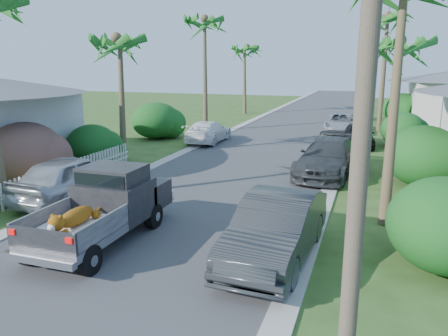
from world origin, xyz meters
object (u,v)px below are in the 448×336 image
at_px(pickup_truck, 109,204).
at_px(utility_pole_d, 376,66).
at_px(parked_car_rd, 342,123).
at_px(utility_pole_a, 365,89).
at_px(palm_r_c, 388,16).
at_px(parked_car_ln, 72,177).
at_px(utility_pole_b, 374,71).
at_px(parked_car_rn, 276,229).
at_px(palm_r_b, 398,41).
at_px(parked_car_lf, 208,132).
at_px(parked_car_rm, 328,158).
at_px(palm_r_d, 387,45).
at_px(utility_pole_c, 375,68).
at_px(palm_l_d, 245,47).
at_px(parked_car_rf, 359,135).
at_px(palm_l_b, 118,39).
at_px(palm_l_c, 205,20).

xyz_separation_m(pickup_truck, utility_pole_d, (6.87, 40.86, 3.59)).
height_order(parked_car_rd, utility_pole_a, utility_pole_a).
bearing_deg(palm_r_c, parked_car_ln, -117.03).
relative_size(parked_car_rd, utility_pole_b, 0.56).
height_order(parked_car_rn, palm_r_b, palm_r_b).
bearing_deg(parked_car_lf, palm_r_c, -141.44).
bearing_deg(parked_car_ln, parked_car_rn, 165.19).
bearing_deg(parked_car_rm, parked_car_lf, 148.89).
xyz_separation_m(palm_r_d, utility_pole_c, (-0.90, -12.00, -2.14)).
height_order(palm_l_d, utility_pole_c, utility_pole_c).
relative_size(parked_car_lf, utility_pole_c, 0.52).
distance_m(parked_car_rn, parked_car_rf, 17.19).
bearing_deg(palm_l_b, palm_r_d, 64.59).
bearing_deg(palm_r_b, parked_car_rm, -127.30).
xyz_separation_m(parked_car_rf, palm_l_b, (-11.80, -7.36, 5.45)).
relative_size(palm_l_b, utility_pole_b, 0.82).
xyz_separation_m(parked_car_ln, utility_pole_b, (10.21, 8.20, 3.76)).
xyz_separation_m(parked_car_lf, palm_l_d, (-2.38, 16.37, 5.76)).
xyz_separation_m(parked_car_rm, parked_car_rd, (-0.28, 12.88, -0.10)).
distance_m(parked_car_rd, utility_pole_a, 26.77).
relative_size(parked_car_rf, palm_r_b, 0.57).
height_order(parked_car_rf, utility_pole_b, utility_pole_b).
bearing_deg(parked_car_rn, palm_l_c, 119.09).
height_order(parked_car_rn, palm_r_d, palm_r_d).
distance_m(parked_car_rd, palm_r_d, 16.95).
relative_size(parked_car_rn, parked_car_rf, 1.22).
relative_size(parked_car_rd, utility_pole_c, 0.56).
xyz_separation_m(utility_pole_a, utility_pole_d, (0.00, 45.00, 0.00)).
height_order(parked_car_ln, palm_l_c, palm_l_c).
height_order(parked_car_lf, palm_r_d, palm_r_d).
height_order(parked_car_rn, utility_pole_d, utility_pole_d).
bearing_deg(palm_l_d, utility_pole_d, 36.64).
height_order(parked_car_rm, palm_l_c, palm_l_c).
xyz_separation_m(parked_car_rf, palm_r_d, (1.50, 20.64, 6.03)).
bearing_deg(utility_pole_d, utility_pole_b, -90.00).
relative_size(pickup_truck, palm_r_c, 0.54).
relative_size(parked_car_rn, palm_r_c, 0.53).
bearing_deg(utility_pole_a, parked_car_rm, 96.91).
xyz_separation_m(palm_l_c, palm_r_b, (12.60, -7.00, -1.96)).
bearing_deg(utility_pole_a, utility_pole_d, 90.00).
xyz_separation_m(palm_r_c, utility_pole_d, (-0.60, 17.00, -3.51)).
relative_size(pickup_truck, palm_l_d, 0.66).
relative_size(parked_car_rn, utility_pole_d, 0.56).
distance_m(palm_l_d, utility_pole_b, 24.31).
relative_size(pickup_truck, parked_car_ln, 1.04).
height_order(parked_car_rm, utility_pole_a, utility_pole_a).
bearing_deg(parked_car_lf, parked_car_rn, 116.14).
bearing_deg(utility_pole_d, parked_car_rn, -92.81).
bearing_deg(parked_car_rf, palm_l_b, -154.52).
xyz_separation_m(parked_car_rm, utility_pole_b, (1.64, 1.47, 3.79)).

